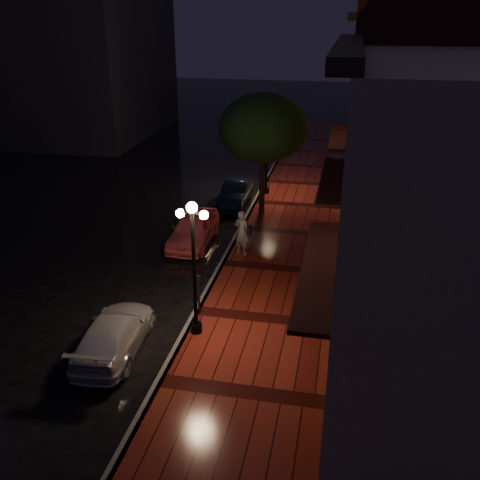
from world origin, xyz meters
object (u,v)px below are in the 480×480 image
Objects in this scene: streetlamp_far at (267,149)px; parking_meter at (199,291)px; pink_car at (194,229)px; navy_car at (236,194)px; silver_car at (114,334)px; street_tree at (263,130)px; woman_with_umbrella at (242,214)px; streetlamp_near at (194,262)px.

streetlamp_far is 13.02m from parking_meter.
navy_car is at bearing 81.99° from pink_car.
silver_car is 3.08m from parking_meter.
street_tree is 2.21× the size of woman_with_umbrella.
parking_meter reaches higher than navy_car.
streetlamp_far is 1.15× the size of navy_car.
woman_with_umbrella reaches higher than navy_car.
silver_car is (-2.44, -12.23, -3.65)m from street_tree.
streetlamp_near is at bearing -73.27° from pink_car.
pink_car is 1.08× the size of navy_car.
pink_car is 6.16m from parking_meter.
parking_meter is at bearing -72.18° from pink_car.
streetlamp_near is at bearing -90.00° from streetlamp_far.
street_tree is at bearing -67.18° from woman_with_umbrella.
silver_car is at bearing -123.40° from parking_meter.
navy_car is at bearing -126.62° from streetlamp_far.
navy_car is 1.43× the size of woman_with_umbrella.
streetlamp_near reaches higher than parking_meter.
pink_car reaches higher than navy_car.
streetlamp_near is 1.00× the size of streetlamp_far.
streetlamp_far is at bearing 94.91° from street_tree.
streetlamp_far is 1.06× the size of pink_car.
streetlamp_far is 0.74× the size of street_tree.
silver_car is at bearing -90.69° from pink_car.
navy_car is at bearing 96.21° from streetlamp_near.
streetlamp_far is 3.04× the size of parking_meter.
navy_car is 11.20m from parking_meter.
street_tree is 1.43× the size of silver_car.
street_tree reaches higher than pink_car.
streetlamp_far is 1.06× the size of silver_car.
streetlamp_near is 1.64× the size of woman_with_umbrella.
streetlamp_far reaches higher than woman_with_umbrella.
navy_car reaches higher than silver_car.
pink_car is (-2.08, -7.07, -1.91)m from streetlamp_far.
streetlamp_far reaches higher than parking_meter.
streetlamp_far is (0.00, 14.00, 0.00)m from streetlamp_near.
streetlamp_near is 3.21m from silver_car.
streetlamp_far is at bearing 52.62° from navy_car.
navy_car is (-1.33, 12.21, -1.98)m from streetlamp_near.
streetlamp_near is 1.06× the size of pink_car.
pink_car is 2.86× the size of parking_meter.
pink_car is at bearing -98.82° from navy_car.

